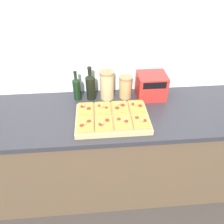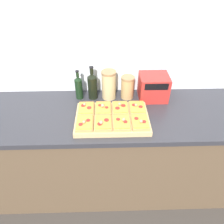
{
  "view_description": "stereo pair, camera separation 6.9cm",
  "coord_description": "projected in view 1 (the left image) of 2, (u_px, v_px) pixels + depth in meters",
  "views": [
    {
      "loc": [
        -0.15,
        -1.01,
        1.94
      ],
      "look_at": [
        -0.05,
        0.25,
        0.96
      ],
      "focal_mm": 35.0,
      "sensor_mm": 36.0,
      "label": 1
    },
    {
      "loc": [
        -0.08,
        -1.02,
        1.94
      ],
      "look_at": [
        -0.05,
        0.25,
        0.96
      ],
      "focal_mm": 35.0,
      "sensor_mm": 36.0,
      "label": 2
    }
  ],
  "objects": [
    {
      "name": "ground_plane",
      "position": [
        119.0,
        211.0,
        2.0
      ],
      "size": [
        12.0,
        12.0,
        0.0
      ],
      "primitive_type": "plane",
      "color": "#3D3833"
    },
    {
      "name": "wall_back",
      "position": [
        113.0,
        51.0,
        1.77
      ],
      "size": [
        6.0,
        0.06,
        2.5
      ],
      "color": "silver",
      "rests_on": "ground_plane"
    },
    {
      "name": "kitchen_counter",
      "position": [
        116.0,
        151.0,
        1.98
      ],
      "size": [
        2.63,
        0.67,
        0.9
      ],
      "color": "brown",
      "rests_on": "ground_plane"
    },
    {
      "name": "cutting_board",
      "position": [
        112.0,
        119.0,
        1.61
      ],
      "size": [
        0.53,
        0.36,
        0.04
      ],
      "primitive_type": "cube",
      "color": "tan",
      "rests_on": "kitchen_counter"
    },
    {
      "name": "pizza_slice_back_left",
      "position": [
        86.0,
        109.0,
        1.64
      ],
      "size": [
        0.12,
        0.16,
        0.05
      ],
      "color": "tan",
      "rests_on": "cutting_board"
    },
    {
      "name": "pizza_slice_back_midleft",
      "position": [
        103.0,
        109.0,
        1.65
      ],
      "size": [
        0.12,
        0.16,
        0.05
      ],
      "color": "tan",
      "rests_on": "cutting_board"
    },
    {
      "name": "pizza_slice_back_midright",
      "position": [
        120.0,
        108.0,
        1.66
      ],
      "size": [
        0.12,
        0.16,
        0.05
      ],
      "color": "tan",
      "rests_on": "cutting_board"
    },
    {
      "name": "pizza_slice_back_right",
      "position": [
        137.0,
        107.0,
        1.67
      ],
      "size": [
        0.12,
        0.16,
        0.05
      ],
      "color": "tan",
      "rests_on": "cutting_board"
    },
    {
      "name": "pizza_slice_front_left",
      "position": [
        85.0,
        124.0,
        1.51
      ],
      "size": [
        0.12,
        0.16,
        0.05
      ],
      "color": "tan",
      "rests_on": "cutting_board"
    },
    {
      "name": "pizza_slice_front_midleft",
      "position": [
        104.0,
        123.0,
        1.52
      ],
      "size": [
        0.12,
        0.16,
        0.05
      ],
      "color": "tan",
      "rests_on": "cutting_board"
    },
    {
      "name": "pizza_slice_front_midright",
      "position": [
        123.0,
        122.0,
        1.52
      ],
      "size": [
        0.12,
        0.16,
        0.05
      ],
      "color": "tan",
      "rests_on": "cutting_board"
    },
    {
      "name": "pizza_slice_front_right",
      "position": [
        141.0,
        121.0,
        1.53
      ],
      "size": [
        0.12,
        0.16,
        0.05
      ],
      "color": "tan",
      "rests_on": "cutting_board"
    },
    {
      "name": "olive_oil_bottle",
      "position": [
        77.0,
        88.0,
        1.78
      ],
      "size": [
        0.06,
        0.06,
        0.25
      ],
      "color": "black",
      "rests_on": "kitchen_counter"
    },
    {
      "name": "wine_bottle",
      "position": [
        91.0,
        86.0,
        1.78
      ],
      "size": [
        0.08,
        0.08,
        0.29
      ],
      "color": "black",
      "rests_on": "kitchen_counter"
    },
    {
      "name": "grain_jar_tall",
      "position": [
        107.0,
        85.0,
        1.79
      ],
      "size": [
        0.12,
        0.12,
        0.24
      ],
      "color": "tan",
      "rests_on": "kitchen_counter"
    },
    {
      "name": "grain_jar_short",
      "position": [
        126.0,
        87.0,
        1.81
      ],
      "size": [
        0.11,
        0.11,
        0.19
      ],
      "color": "tan",
      "rests_on": "kitchen_counter"
    },
    {
      "name": "toaster_oven",
      "position": [
        151.0,
        86.0,
        1.81
      ],
      "size": [
        0.26,
        0.2,
        0.21
      ],
      "color": "red",
      "rests_on": "kitchen_counter"
    }
  ]
}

